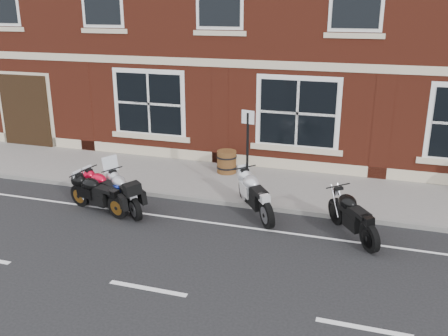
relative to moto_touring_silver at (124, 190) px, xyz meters
The scene contains 10 objects.
ground 2.33m from the moto_touring_silver, ahead, with size 80.00×80.00×0.00m, color black.
sidewalk 3.55m from the moto_touring_silver, 50.29° to the left, with size 30.00×3.00×0.12m, color slate.
kerb 2.56m from the moto_touring_silver, 26.62° to the left, with size 30.00×0.16×0.12m, color slate.
moto_touring_silver is the anchor object (origin of this frame).
moto_sport_red 0.65m from the moto_touring_silver, 169.85° to the left, with size 1.87×0.88×0.89m.
moto_sport_black 0.68m from the moto_touring_silver, 152.35° to the right, with size 1.99×0.71×0.92m.
moto_sport_silver 3.44m from the moto_touring_silver, 12.53° to the left, with size 1.40×1.93×1.01m.
moto_naked_black 5.80m from the moto_touring_silver, ahead, with size 1.30×1.89×0.97m.
barrel_planter 3.79m from the moto_touring_silver, 62.62° to the left, with size 0.63×0.63×0.70m.
parking_sign 3.38m from the moto_touring_silver, 22.95° to the left, with size 0.35×0.09×2.48m.
Camera 1 is at (3.91, -10.48, 5.21)m, focal length 40.00 mm.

